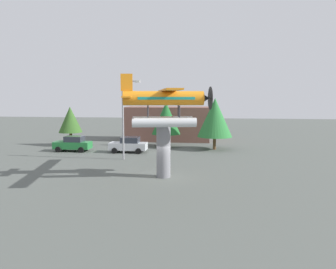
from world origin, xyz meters
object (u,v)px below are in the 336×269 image
floatplane_monument (165,104)px  storefront_building (168,124)px  tree_east (166,118)px  tree_west (70,120)px  car_near_green (73,144)px  display_pedestal (164,152)px  streetlight_primary (125,114)px  tree_center_back (215,118)px  car_mid_silver (129,145)px

floatplane_monument → storefront_building: 22.36m
storefront_building → tree_east: (0.56, -6.30, 1.19)m
tree_west → tree_east: bearing=2.4°
tree_east → car_near_green: bearing=-155.0°
display_pedestal → car_near_green: 16.26m
streetlight_primary → tree_center_back: size_ratio=1.30×
tree_west → storefront_building: bearing=30.1°
streetlight_primary → tree_center_back: 11.65m
display_pedestal → car_near_green: size_ratio=0.96×
car_mid_silver → storefront_building: bearing=-105.6°
streetlight_primary → tree_east: 9.46m
tree_center_back → car_mid_silver: bearing=-161.6°
floatplane_monument → car_mid_silver: size_ratio=2.48×
car_mid_silver → car_near_green: bearing=-0.4°
car_near_green → tree_west: tree_west is taller
car_near_green → tree_east: bearing=-155.0°
storefront_building → tree_west: (-11.75, -6.82, 0.95)m
tree_east → tree_center_back: 6.23m
car_near_green → tree_center_back: tree_center_back is taller
car_mid_silver → tree_east: (3.66, 4.83, 2.70)m
floatplane_monument → car_mid_silver: floatplane_monument is taller
floatplane_monument → tree_center_back: size_ratio=1.70×
display_pedestal → floatplane_monument: 3.69m
floatplane_monument → tree_west: floatplane_monument is taller
car_near_green → tree_west: (-2.06, 4.26, 2.47)m
car_mid_silver → streetlight_primary: 5.55m
display_pedestal → tree_center_back: tree_center_back is taller
floatplane_monument → streetlight_primary: (-4.90, 6.77, -1.12)m
tree_east → tree_west: bearing=-177.6°
floatplane_monument → tree_west: (-14.18, 15.15, -2.36)m
streetlight_primary → storefront_building: (2.47, 15.20, -2.20)m
tree_east → car_mid_silver: bearing=-127.2°
car_near_green → streetlight_primary: 9.10m
display_pedestal → storefront_building: (-2.31, 22.00, 0.37)m
streetlight_primary → tree_center_back: (9.04, 7.30, -0.78)m
tree_west → car_near_green: bearing=-64.2°
car_mid_silver → floatplane_monument: bearing=117.0°
car_mid_silver → tree_center_back: tree_center_back is taller
floatplane_monument → streetlight_primary: 8.44m
car_near_green → car_mid_silver: size_ratio=1.00×
tree_east → tree_center_back: tree_center_back is taller
car_mid_silver → tree_center_back: (9.68, 3.23, 2.94)m
car_near_green → tree_west: size_ratio=0.84×
display_pedestal → tree_west: bearing=132.8°
car_near_green → streetlight_primary: size_ratio=0.53×
floatplane_monument → storefront_building: (-2.43, 21.97, -3.32)m
display_pedestal → tree_center_back: (4.27, 14.10, 1.80)m
display_pedestal → tree_west: 20.73m
tree_west → floatplane_monument: bearing=-46.9°
display_pedestal → tree_west: tree_west is taller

